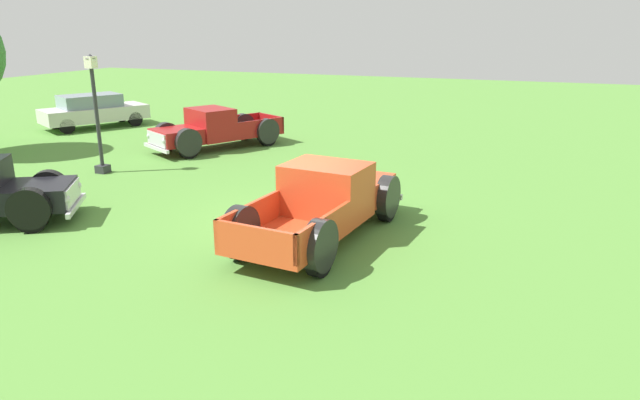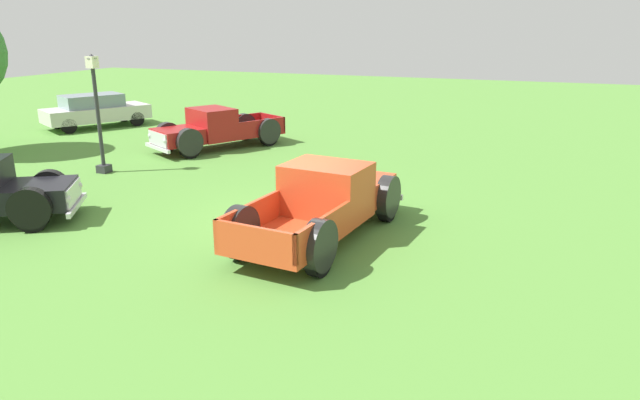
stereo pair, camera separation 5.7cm
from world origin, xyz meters
TOP-DOWN VIEW (x-y plane):
  - ground_plane at (0.00, 0.00)m, footprint 80.00×80.00m
  - pickup_truck_foreground at (-0.34, -0.85)m, footprint 5.54×2.56m
  - pickup_truck_behind_right at (6.64, 6.56)m, footprint 5.36×4.02m
  - sedan_distant_a at (8.90, 14.15)m, footprint 4.90×3.80m
  - lamp_post_near at (2.26, 7.88)m, footprint 0.36×0.36m

SIDE VIEW (x-z plane):
  - ground_plane at x=0.00m, z-range 0.00..0.00m
  - pickup_truck_behind_right at x=6.64m, z-range -0.04..1.53m
  - pickup_truck_foreground at x=-0.34m, z-range -0.04..1.60m
  - sedan_distant_a at x=8.90m, z-range 0.04..1.56m
  - lamp_post_near at x=2.26m, z-range 0.09..3.82m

